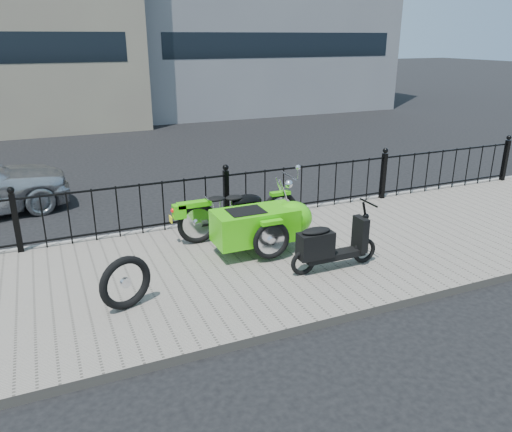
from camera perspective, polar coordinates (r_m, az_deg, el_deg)
name	(u,v)px	position (r m, az deg, el deg)	size (l,w,h in m)	color
ground	(254,253)	(8.22, -0.18, -4.23)	(120.00, 120.00, 0.00)	black
sidewalk	(267,261)	(7.78, 1.28, -5.21)	(30.00, 3.80, 0.12)	gray
curb	(224,221)	(9.44, -3.65, -0.62)	(30.00, 0.10, 0.12)	gray
iron_fence	(226,197)	(9.14, -3.42, 2.20)	(14.11, 0.11, 1.08)	black
motorcycle_sidecar	(262,220)	(7.93, 0.66, -0.50)	(2.28, 1.48, 0.98)	black
scooter	(329,246)	(7.31, 8.38, -3.38)	(1.43, 0.42, 0.97)	black
spare_tire	(126,283)	(6.45, -14.68, -7.39)	(0.70, 0.70, 0.10)	black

